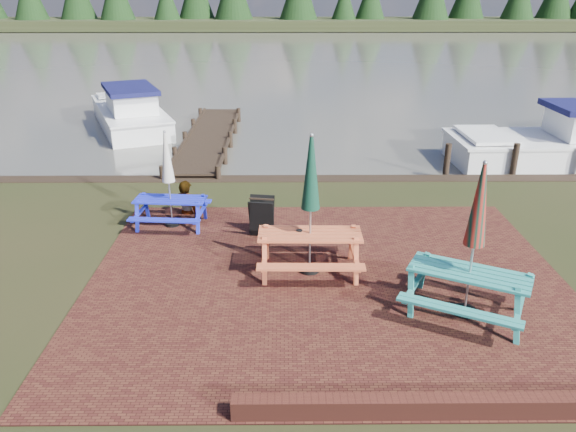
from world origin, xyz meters
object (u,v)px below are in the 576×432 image
Objects in this scene: person at (185,181)px; picnic_table_red at (310,227)px; chalkboard at (262,217)px; jetty at (209,138)px; boat_jetty at (130,114)px; picnic_table_blue at (170,194)px; picnic_table_teal at (471,265)px.

picnic_table_red is at bearing 157.11° from person.
jetty is at bearing 114.25° from chalkboard.
boat_jetty is (-3.46, 2.73, 0.26)m from jetty.
chalkboard is 12.32m from boat_jetty.
picnic_table_red is at bearing -85.14° from boat_jetty.
chalkboard is 2.33m from person.
chalkboard is at bearing -75.02° from jetty.
person is (0.31, -6.89, 0.72)m from jetty.
chalkboard is (-0.99, 1.70, -0.50)m from picnic_table_red.
picnic_table_blue is 7.67m from jetty.
picnic_table_red is at bearing -50.58° from chalkboard.
jetty is 5.46× the size of person.
picnic_table_blue reaches higher than chalkboard.
picnic_table_red is 0.30× the size of jetty.
picnic_table_red is 3.83m from picnic_table_blue.
picnic_table_teal is at bearing -63.33° from jetty.
picnic_table_blue is at bearing -93.95° from boat_jetty.
picnic_table_blue is 2.52× the size of chalkboard.
picnic_table_red is (-2.57, 1.54, 0.01)m from picnic_table_teal.
jetty is at bearing 108.62° from picnic_table_red.
picnic_table_blue is 2.20m from chalkboard.
chalkboard is (-3.56, 3.24, -0.49)m from picnic_table_teal.
person reaches higher than boat_jetty.
person reaches higher than jetty.
jetty is (-5.75, 11.45, -0.83)m from picnic_table_teal.
jetty is at bearing -63.83° from person.
jetty is at bearing 95.62° from picnic_table_blue.
jetty is at bearing 143.96° from picnic_table_teal.
picnic_table_red is at bearing -31.35° from picnic_table_blue.
picnic_table_teal is 0.39× the size of boat_jetty.
boat_jetty is (-5.66, 10.94, -0.08)m from chalkboard.
picnic_table_red reaches higher than person.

